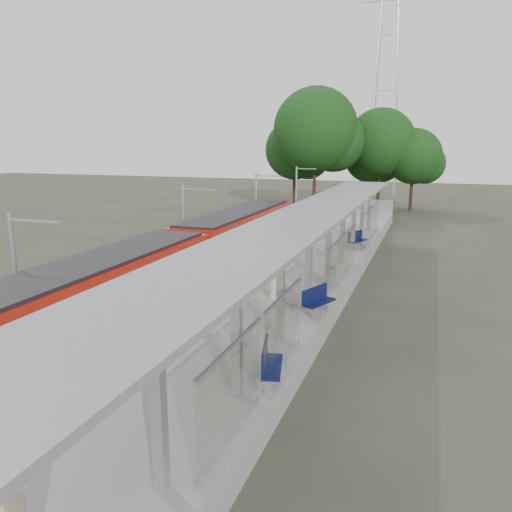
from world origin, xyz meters
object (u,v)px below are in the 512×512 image
Objects in this scene: bench_mid at (317,300)px; litter_bin at (331,278)px; bench_far at (357,239)px; info_pillar_far at (274,282)px; train at (186,261)px; bench_near at (269,363)px.

litter_bin is at bearing 115.69° from bench_mid.
litter_bin is at bearing -65.98° from bench_far.
info_pillar_far is (-1.82, -11.98, 0.14)m from bench_far.
bench_far is (-0.43, 13.36, 0.00)m from bench_mid.
train reaches higher than bench_mid.
train is 16.10× the size of bench_far.
info_pillar_far is at bearing -13.54° from train.
train is 12.71m from bench_far.
train is 7.56m from bench_mid.
train is 5.00m from info_pillar_far.
litter_bin is at bearing 10.72° from train.
info_pillar_far is (-2.24, 7.55, 0.13)m from bench_near.
bench_near reaches higher than bench_mid.
bench_near is 19.53m from bench_far.
info_pillar_far is 1.70× the size of litter_bin.
bench_near is 1.04× the size of info_pillar_far.
train is 27.61× the size of litter_bin.
info_pillar_far is at bearing -129.21° from litter_bin.
bench_mid is at bearing -19.73° from train.
bench_mid is 0.99× the size of bench_far.
train is at bearing -98.84° from bench_far.
info_pillar_far is at bearing 170.72° from bench_mid.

